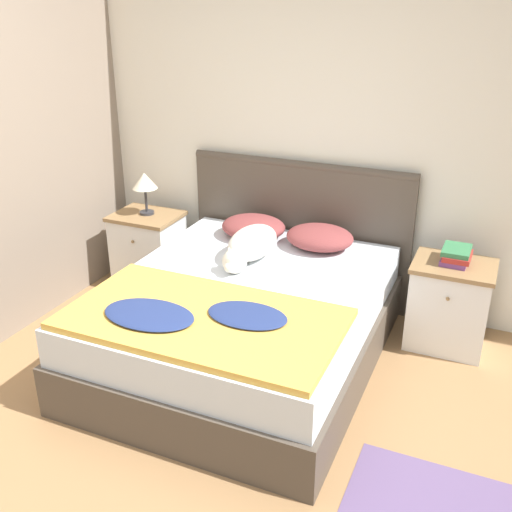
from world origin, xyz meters
name	(u,v)px	position (x,y,z in m)	size (l,w,h in m)	color
ground_plane	(157,474)	(0.00, 0.00, 0.00)	(16.00, 16.00, 0.00)	#997047
wall_back	(310,127)	(0.00, 2.13, 1.27)	(9.00, 0.06, 2.55)	silver
wall_side_left	(17,138)	(-1.62, 1.05, 1.27)	(0.06, 3.10, 2.55)	gray
bed	(244,323)	(-0.03, 1.07, 0.26)	(1.58, 1.92, 0.54)	#4C4238
headboard	(299,228)	(-0.03, 2.06, 0.55)	(1.66, 0.06, 1.05)	#4C4238
nightstand_left	(149,249)	(-1.17, 1.77, 0.29)	(0.51, 0.42, 0.58)	white
nightstand_right	(449,305)	(1.11, 1.77, 0.29)	(0.51, 0.42, 0.58)	white
pillow_left	(253,227)	(-0.28, 1.79, 0.61)	(0.46, 0.40, 0.15)	brown
pillow_right	(320,237)	(0.22, 1.79, 0.61)	(0.46, 0.40, 0.15)	brown
quilt	(201,318)	(-0.04, 0.56, 0.56)	(1.46, 0.81, 0.07)	gold
dog	(251,245)	(-0.14, 1.43, 0.63)	(0.28, 0.70, 0.20)	silver
book_stack	(456,255)	(1.11, 1.80, 0.63)	(0.18, 0.24, 0.10)	#703D7F
table_lamp	(145,183)	(-1.17, 1.78, 0.83)	(0.19, 0.19, 0.32)	#2D2D33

